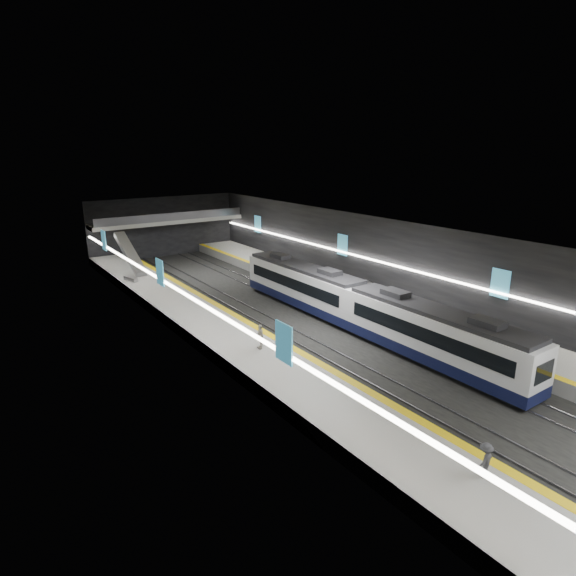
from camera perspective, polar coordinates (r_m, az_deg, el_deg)
ground at (r=38.72m, az=4.95°, el=-5.53°), size 70.00×70.00×0.00m
ceiling at (r=36.49m, az=5.26°, el=6.20°), size 20.00×70.00×0.04m
wall_left at (r=32.17m, az=-8.72°, el=-2.72°), size 0.04×70.00×8.00m
wall_right at (r=44.31m, az=15.07°, el=2.24°), size 0.04×70.00×8.00m
wall_back at (r=67.39m, az=-14.50°, el=7.04°), size 20.00×0.04×8.00m
platform_left at (r=34.54m, az=-4.73°, el=-7.45°), size 5.00×70.00×1.00m
tile_surface_left at (r=34.33m, az=-4.75°, el=-6.67°), size 5.00×70.00×0.02m
tactile_strip_left at (r=35.39m, az=-1.66°, el=-5.87°), size 0.60×70.00×0.02m
platform_right at (r=43.47m, az=12.59°, el=-2.68°), size 5.00×70.00×1.00m
tile_surface_right at (r=43.31m, az=12.64°, el=-2.04°), size 5.00×70.00×0.02m
tactile_strip_right at (r=41.77m, az=10.58°, el=-2.59°), size 0.60×70.00×0.02m
rails at (r=38.70m, az=4.95°, el=-5.45°), size 6.52×70.00×0.12m
train at (r=39.11m, az=8.41°, el=-1.99°), size 2.69×30.05×3.60m
ad_posters at (r=38.01m, az=4.15°, el=1.23°), size 19.94×53.50×2.20m
cove_light_left at (r=32.32m, az=-8.38°, el=-2.99°), size 0.25×68.60×0.12m
cove_light_right at (r=44.21m, az=14.89°, el=1.96°), size 0.25×68.60×0.12m
mezzanine_bridge at (r=65.31m, az=-13.91°, el=7.72°), size 20.00×3.00×1.50m
escalator at (r=56.84m, az=-18.22°, el=3.92°), size 1.20×7.50×3.92m
bench_left_far at (r=52.44m, az=-18.13°, el=1.03°), size 1.01×1.92×0.45m
bench_right_near at (r=41.48m, az=19.80°, el=-3.16°), size 1.04×1.91×0.45m
bench_right_far at (r=48.23m, az=9.50°, el=0.35°), size 1.11×2.14×0.50m
passenger_right_a at (r=37.85m, az=18.75°, el=-3.83°), size 0.55×0.73×1.81m
passenger_right_b at (r=35.15m, az=28.39°, el=-6.70°), size 1.02×1.01×1.66m
passenger_left_a at (r=33.31m, az=-3.31°, el=-5.78°), size 0.64×1.09×1.74m
passenger_left_b at (r=23.03m, az=22.33°, el=-18.37°), size 1.07×0.68×1.58m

